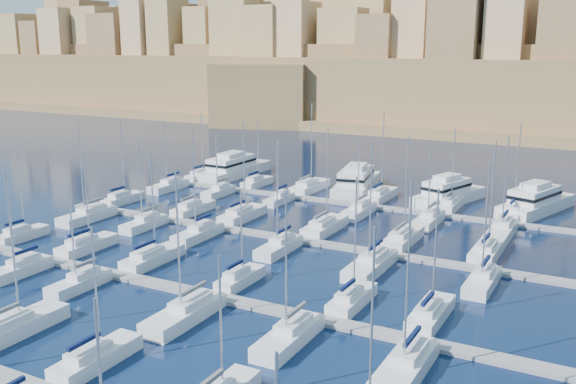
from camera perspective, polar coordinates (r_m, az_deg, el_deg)
The scene contains 46 objects.
ground at distance 79.14m, azimuth -1.83°, elevation -6.43°, with size 600.00×600.00×0.00m, color black.
pontoon_mid_near at distance 69.64m, azimuth -6.85°, elevation -9.15°, with size 84.00×2.00×0.40m, color slate.
pontoon_mid_far at distance 87.42m, azimuth 1.46°, elevation -4.37°, with size 84.00×2.00×0.40m, color slate.
pontoon_far at distance 106.78m, azimuth 6.79°, elevation -1.21°, with size 84.00×2.00×0.40m, color slate.
sailboat_2 at distance 65.88m, azimuth -23.12°, elevation -10.97°, with size 3.09×10.30×15.98m.
sailboat_3 at distance 57.79m, azimuth -16.70°, elevation -13.95°, with size 2.59×8.62×12.37m.
sailboat_12 at distance 95.76m, azimuth -22.58°, elevation -3.51°, with size 2.28×7.61×13.02m.
sailboat_13 at distance 87.83m, azimuth -17.46°, elevation -4.54°, with size 2.68×8.93×13.49m.
sailboat_14 at distance 80.88m, azimuth -11.97°, elevation -5.72°, with size 2.81×9.35×14.20m.
sailboat_15 at distance 72.70m, azimuth -4.30°, elevation -7.68°, with size 2.26×7.53×11.06m.
sailboat_16 at distance 67.23m, azimuth 5.69°, elevation -9.46°, with size 2.49×8.30×13.82m.
sailboat_17 at distance 65.08m, azimuth 12.54°, elevation -10.51°, with size 2.66×8.86×13.48m.
sailboat_19 at distance 81.54m, azimuth -22.76°, elevation -6.34°, with size 2.47×8.22×14.08m.
sailboat_20 at distance 74.83m, azimuth -18.03°, elevation -7.69°, with size 2.36×7.88×12.18m.
sailboat_21 at distance 64.38m, azimuth -9.12°, elevation -10.60°, with size 3.07×10.23×15.30m.
sailboat_22 at distance 59.10m, azimuth 0.11°, elevation -12.69°, with size 2.80×9.34×14.49m.
sailboat_23 at distance 55.05m, azimuth 10.44°, elevation -14.96°, with size 3.00×10.00×16.60m.
sailboat_24 at distance 111.99m, azimuth -14.48°, elevation -0.58°, with size 2.50×8.33×14.39m.
sailboat_25 at distance 103.11m, azimuth -8.45°, elevation -1.47°, with size 2.64×8.80×13.74m.
sailboat_26 at distance 98.62m, azimuth -4.07°, elevation -2.02°, with size 2.99×9.96×15.38m.
sailboat_27 at distance 92.29m, azimuth 3.29°, elevation -3.07°, with size 3.06×10.19×15.26m.
sailboat_28 at distance 88.09m, azimuth 10.18°, elevation -4.06°, with size 2.97×9.89×14.93m.
sailboat_29 at distance 85.57m, azimuth 17.29°, elevation -4.98°, with size 2.99×9.97×15.04m.
sailboat_30 at distance 102.41m, azimuth -17.37°, elevation -2.02°, with size 2.99×9.96×15.83m.
sailboat_31 at distance 96.04m, azimuth -12.62°, elevation -2.74°, with size 2.47×8.23×13.64m.
sailboat_32 at distance 89.75m, azimuth -7.97°, elevation -3.67°, with size 2.71×9.03×13.09m.
sailboat_33 at distance 83.22m, azimuth -0.78°, elevation -4.89°, with size 2.64×8.80×13.79m.
sailboat_34 at distance 77.27m, azimuth 7.36°, elevation -6.42°, with size 3.20×10.68×15.80m.
sailboat_35 at distance 74.88m, azimuth 16.89°, elevation -7.57°, with size 2.65×8.83×14.68m.
sailboat_36 at distance 128.30m, azimuth -7.70°, elevation 1.44°, with size 2.51×8.37×13.51m.
sailboat_37 at distance 121.26m, azimuth -2.79°, elevation 0.86°, with size 2.46×8.19×12.63m.
sailboat_38 at distance 117.40m, azimuth 1.93°, elevation 0.48°, with size 3.23×10.76×16.23m.
sailboat_39 at distance 111.83m, azimuth 8.19°, elevation -0.30°, with size 3.02×10.07×15.52m.
sailboat_40 at distance 108.12m, azimuth 14.22°, elevation -1.05°, with size 2.83×9.43×13.48m.
sailboat_41 at distance 106.26m, azimuth 19.40°, elevation -1.64°, with size 2.81×9.38×14.79m.
sailboat_42 at distance 119.99m, azimuth -10.55°, elevation 0.52°, with size 2.74×9.14×13.48m.
sailboat_43 at distance 114.27m, azimuth -6.16°, elevation 0.02°, with size 2.34×7.81×11.49m.
sailboat_44 at distance 108.23m, azimuth -0.78°, elevation -0.65°, with size 2.20×7.34×11.06m.
sailboat_45 at distance 101.34m, azimuth 6.33°, elevation -1.67°, with size 2.71×9.03×11.89m.
sailboat_46 at distance 97.94m, azimuth 12.40°, elevation -2.43°, with size 2.68×8.95×12.06m.
sailboat_47 at distance 95.38m, azimuth 18.52°, elevation -3.22°, with size 2.92×9.75×14.63m.
motor_yacht_a at distance 130.71m, azimuth -4.92°, elevation 2.17°, with size 6.40×19.64×5.25m.
motor_yacht_b at distance 118.09m, azimuth 6.11°, elevation 0.96°, with size 9.19×19.64×5.25m.
motor_yacht_c at distance 111.53m, azimuth 14.03°, elevation -0.09°, with size 9.53×16.51×5.25m.
motor_yacht_d at distance 109.85m, azimuth 21.16°, elevation -0.79°, with size 10.36×18.14×5.25m.
fortified_city at distance 223.24m, azimuth 18.76°, elevation 9.44°, with size 460.00×108.95×59.52m.
Camera 1 is at (37.50, -64.46, 26.51)m, focal length 40.00 mm.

